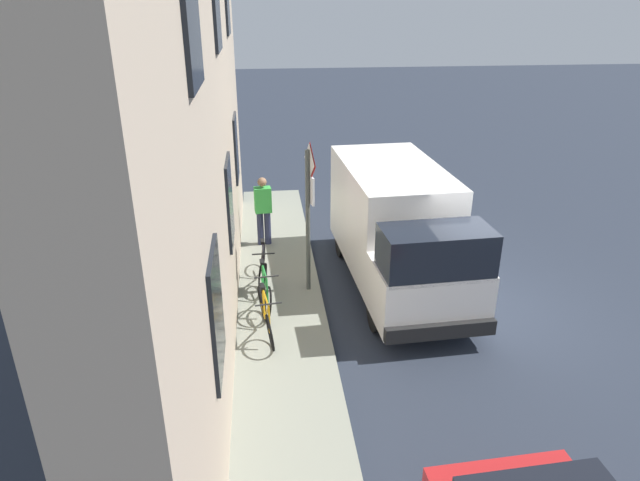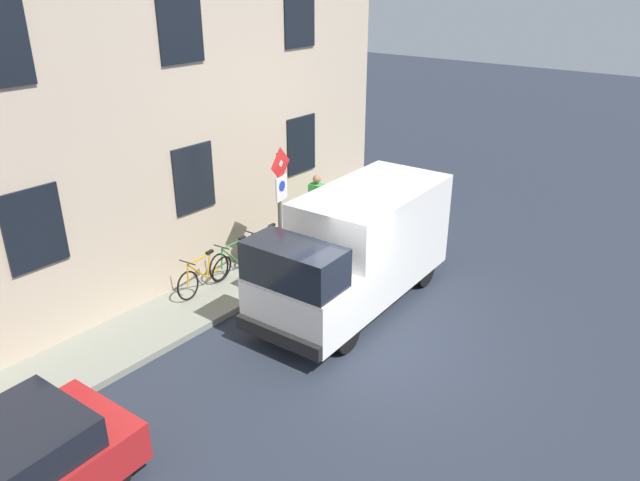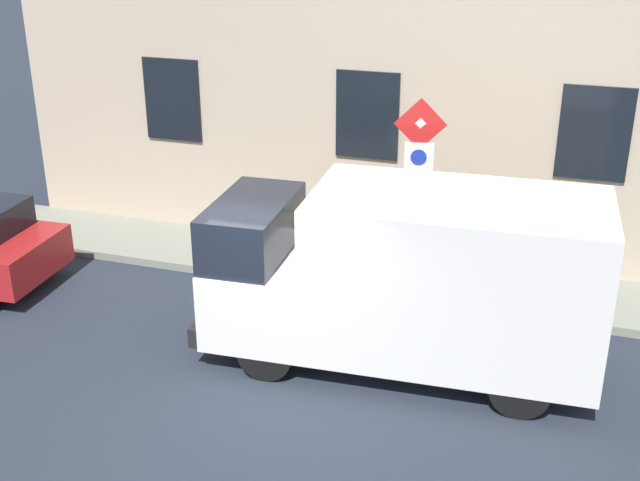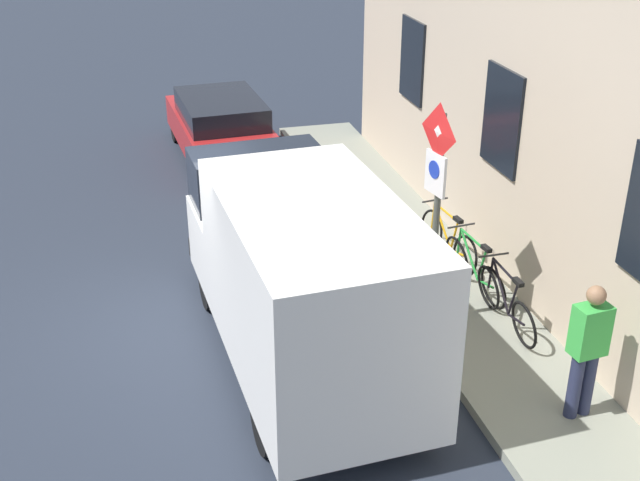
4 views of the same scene
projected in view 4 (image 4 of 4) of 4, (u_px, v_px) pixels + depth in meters
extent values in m
plane|color=#252C38|center=(178.00, 316.00, 11.83)|extent=(80.00, 80.00, 0.00)
cube|color=gray|center=(437.00, 278.00, 12.73)|extent=(1.72, 15.38, 0.14)
cube|color=#C5AF96|center=(537.00, 17.00, 11.26)|extent=(0.70, 13.38, 8.07)
cube|color=black|center=(502.00, 120.00, 11.82)|extent=(0.06, 1.10, 1.50)
cube|color=black|center=(412.00, 61.00, 15.01)|extent=(0.06, 1.10, 1.50)
cylinder|color=#474C47|center=(436.00, 222.00, 10.85)|extent=(0.09, 0.09, 3.01)
pyramid|color=silver|center=(437.00, 133.00, 10.27)|extent=(0.13, 0.50, 0.50)
pyramid|color=red|center=(437.00, 133.00, 10.27)|extent=(0.12, 0.55, 0.56)
cube|color=white|center=(436.00, 174.00, 10.52)|extent=(0.12, 0.44, 0.56)
cylinder|color=#1933B2|center=(434.00, 170.00, 10.49)|extent=(0.05, 0.24, 0.24)
cube|color=white|center=(315.00, 289.00, 9.71)|extent=(2.20, 3.90, 2.18)
cube|color=white|center=(263.00, 239.00, 12.16)|extent=(2.07, 1.51, 1.10)
cube|color=black|center=(257.00, 178.00, 11.95)|extent=(1.97, 1.08, 0.84)
cube|color=black|center=(252.00, 240.00, 12.97)|extent=(2.01, 0.27, 0.28)
cylinder|color=black|center=(210.00, 283.00, 11.94)|extent=(0.26, 0.77, 0.76)
cylinder|color=black|center=(323.00, 266.00, 12.42)|extent=(0.26, 0.77, 0.76)
cylinder|color=black|center=(267.00, 421.00, 9.10)|extent=(0.26, 0.77, 0.76)
cylinder|color=black|center=(411.00, 392.00, 9.58)|extent=(0.26, 0.77, 0.76)
cube|color=#AE1E1F|center=(220.00, 131.00, 17.59)|extent=(1.96, 4.09, 0.64)
cube|color=black|center=(221.00, 112.00, 17.20)|extent=(1.74, 2.48, 0.60)
cylinder|color=black|center=(176.00, 129.00, 18.62)|extent=(0.21, 0.61, 0.60)
cylinder|color=black|center=(242.00, 122.00, 19.05)|extent=(0.21, 0.61, 0.60)
cylinder|color=black|center=(197.00, 168.00, 16.37)|extent=(0.21, 0.61, 0.60)
cylinder|color=black|center=(271.00, 160.00, 16.80)|extent=(0.21, 0.61, 0.60)
torus|color=black|center=(488.00, 287.00, 11.65)|extent=(0.14, 0.66, 0.66)
torus|color=black|center=(524.00, 325.00, 10.74)|extent=(0.14, 0.66, 0.66)
cylinder|color=black|center=(501.00, 286.00, 11.27)|extent=(0.04, 0.60, 0.60)
cylinder|color=black|center=(505.00, 271.00, 11.08)|extent=(0.05, 0.73, 0.07)
cylinder|color=black|center=(513.00, 300.00, 10.96)|extent=(0.04, 0.19, 0.55)
cylinder|color=black|center=(516.00, 319.00, 10.95)|extent=(0.04, 0.43, 0.12)
cylinder|color=black|center=(491.00, 273.00, 11.52)|extent=(0.04, 0.09, 0.50)
cube|color=black|center=(518.00, 282.00, 10.76)|extent=(0.08, 0.20, 0.06)
cylinder|color=#262626|center=(494.00, 255.00, 11.37)|extent=(0.46, 0.04, 0.03)
torus|color=black|center=(457.00, 256.00, 12.52)|extent=(0.21, 0.67, 0.66)
torus|color=black|center=(493.00, 288.00, 11.64)|extent=(0.21, 0.67, 0.66)
cylinder|color=#228D35|center=(469.00, 254.00, 12.15)|extent=(0.10, 0.60, 0.60)
cylinder|color=#228D35|center=(473.00, 240.00, 11.96)|extent=(0.11, 0.73, 0.07)
cylinder|color=#228D35|center=(482.00, 265.00, 11.85)|extent=(0.05, 0.19, 0.55)
cylinder|color=#228D35|center=(485.00, 284.00, 11.84)|extent=(0.08, 0.43, 0.12)
cylinder|color=#228D35|center=(459.00, 243.00, 12.39)|extent=(0.04, 0.09, 0.50)
cube|color=black|center=(486.00, 248.00, 11.65)|extent=(0.10, 0.21, 0.06)
cylinder|color=#262626|center=(461.00, 226.00, 12.24)|extent=(0.46, 0.08, 0.03)
torus|color=black|center=(431.00, 229.00, 13.40)|extent=(0.20, 0.67, 0.66)
torus|color=black|center=(465.00, 256.00, 12.53)|extent=(0.20, 0.67, 0.66)
cylinder|color=orange|center=(443.00, 226.00, 13.03)|extent=(0.11, 0.60, 0.60)
cylinder|color=orange|center=(446.00, 212.00, 12.84)|extent=(0.13, 0.73, 0.07)
cylinder|color=orange|center=(454.00, 236.00, 12.73)|extent=(0.06, 0.19, 0.55)
cylinder|color=orange|center=(458.00, 253.00, 12.72)|extent=(0.09, 0.43, 0.12)
cylinder|color=orange|center=(433.00, 216.00, 13.27)|extent=(0.05, 0.09, 0.50)
cube|color=black|center=(458.00, 220.00, 12.53)|extent=(0.11, 0.21, 0.06)
cylinder|color=#262626|center=(435.00, 200.00, 13.12)|extent=(0.46, 0.09, 0.03)
cylinder|color=#262B47|center=(587.00, 382.00, 9.45)|extent=(0.16, 0.16, 0.85)
cylinder|color=#262B47|center=(575.00, 386.00, 9.39)|extent=(0.16, 0.16, 0.85)
cube|color=green|center=(590.00, 330.00, 9.09)|extent=(0.43, 0.30, 0.62)
sphere|color=#936B4C|center=(596.00, 295.00, 8.90)|extent=(0.22, 0.22, 0.22)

